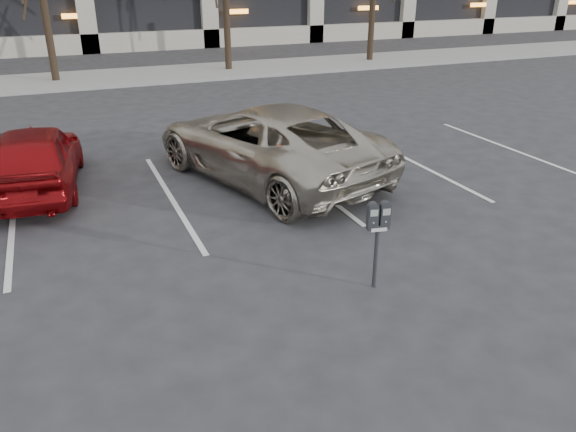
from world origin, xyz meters
TOP-DOWN VIEW (x-y plane):
  - ground at (0.00, 0.00)m, footprint 140.00×140.00m
  - sidewalk at (0.00, 16.00)m, footprint 80.00×4.00m
  - stall_lines at (-1.40, 2.30)m, footprint 16.90×5.20m
  - parking_meter at (0.51, -2.09)m, footprint 0.34×0.18m
  - suv_silver at (0.74, 2.66)m, footprint 4.17×6.14m
  - car_red at (-3.72, 3.76)m, footprint 2.02×4.10m

SIDE VIEW (x-z plane):
  - ground at x=0.00m, z-range 0.00..0.00m
  - stall_lines at x=-1.40m, z-range 0.00..0.01m
  - sidewalk at x=0.00m, z-range 0.00..0.12m
  - car_red at x=-3.72m, z-range 0.00..1.34m
  - suv_silver at x=0.74m, z-range 0.00..1.56m
  - parking_meter at x=0.51m, z-range 0.33..1.58m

